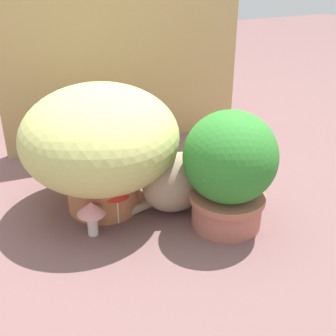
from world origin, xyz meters
name	(u,v)px	position (x,y,z in m)	size (l,w,h in m)	color
ground_plane	(142,210)	(0.00, 0.00, 0.00)	(6.00, 6.00, 0.00)	brown
cardboard_backdrop	(122,42)	(0.10, 0.60, 0.46)	(1.08, 0.03, 0.92)	tan
grass_planter	(100,142)	(-0.12, 0.08, 0.26)	(0.54, 0.54, 0.45)	#B46B43
leafy_planter	(230,169)	(0.25, -0.17, 0.21)	(0.31, 0.31, 0.41)	#AD6352
cat	(181,178)	(0.14, -0.03, 0.12)	(0.39, 0.21, 0.32)	tan
mushroom_ornament_red	(115,195)	(-0.10, -0.03, 0.10)	(0.10, 0.10, 0.15)	silver
mushroom_ornament_pink	(91,211)	(-0.19, -0.08, 0.09)	(0.09, 0.09, 0.13)	silver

